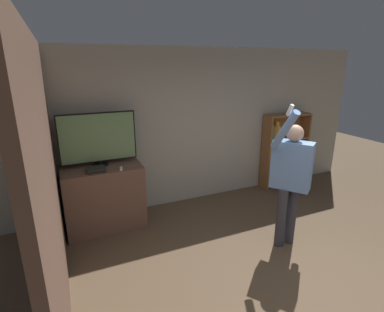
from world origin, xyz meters
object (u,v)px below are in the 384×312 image
object	(u,v)px
bookshelf	(281,151)
waste_bin	(295,184)
television	(98,139)
person	(291,174)
game_console	(96,170)

from	to	relation	value
bookshelf	waste_bin	size ratio (longest dim) A/B	3.87
television	person	size ratio (longest dim) A/B	0.55
television	person	bearing A→B (deg)	-35.95
television	waste_bin	bearing A→B (deg)	-5.07
television	bookshelf	bearing A→B (deg)	2.24
waste_bin	game_console	bearing A→B (deg)	178.84
television	bookshelf	xyz separation A→B (m)	(3.53, 0.14, -0.64)
television	waste_bin	xyz separation A→B (m)	(3.57, -0.32, -1.20)
game_console	bookshelf	world-z (taller)	bookshelf
television	game_console	bearing A→B (deg)	-111.21
bookshelf	person	xyz separation A→B (m)	(-1.33, -1.74, 0.30)
game_console	person	size ratio (longest dim) A/B	0.13
bookshelf	person	bearing A→B (deg)	-127.45
bookshelf	waste_bin	xyz separation A→B (m)	(0.03, -0.45, -0.55)
game_console	person	distance (m)	2.67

